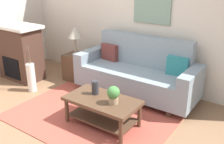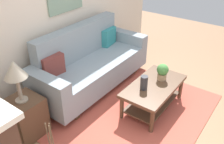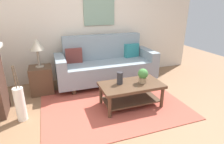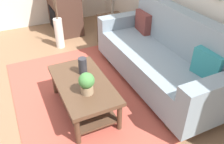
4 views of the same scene
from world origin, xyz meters
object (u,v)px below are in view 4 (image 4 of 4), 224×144
(couch, at_px, (161,58))
(coffee_table, at_px, (83,90))
(tabletop_vase, at_px, (83,66))
(throw_pillow_maroon, at_px, (143,22))
(fireplace, at_px, (63,3))
(floor_vase, at_px, (59,33))
(throw_pillow_teal, at_px, (208,64))
(potted_plant_tabletop, at_px, (87,83))
(side_table, at_px, (112,31))

(couch, bearing_deg, coffee_table, -85.74)
(tabletop_vase, bearing_deg, throw_pillow_maroon, 115.86)
(coffee_table, bearing_deg, fireplace, 168.91)
(couch, height_order, floor_vase, couch)
(floor_vase, bearing_deg, fireplace, 155.70)
(throw_pillow_teal, xyz_separation_m, potted_plant_tabletop, (-0.40, -1.33, -0.11))
(tabletop_vase, height_order, side_table, tabletop_vase)
(throw_pillow_maroon, height_order, tabletop_vase, throw_pillow_maroon)
(tabletop_vase, distance_m, side_table, 1.70)
(throw_pillow_teal, distance_m, tabletop_vase, 1.48)
(throw_pillow_maroon, xyz_separation_m, floor_vase, (-1.04, -1.13, -0.40))
(coffee_table, distance_m, floor_vase, 1.83)
(throw_pillow_teal, xyz_separation_m, tabletop_vase, (-0.80, -1.23, -0.14))
(couch, xyz_separation_m, throw_pillow_maroon, (-0.70, 0.13, 0.25))
(throw_pillow_maroon, bearing_deg, floor_vase, -132.55)
(coffee_table, relative_size, potted_plant_tabletop, 4.20)
(potted_plant_tabletop, relative_size, floor_vase, 0.47)
(throw_pillow_teal, bearing_deg, side_table, -174.65)
(throw_pillow_maroon, distance_m, potted_plant_tabletop, 1.66)
(side_table, xyz_separation_m, floor_vase, (-0.32, -0.93, -0.00))
(side_table, relative_size, fireplace, 0.48)
(couch, xyz_separation_m, coffee_table, (0.09, -1.18, -0.12))
(coffee_table, bearing_deg, throw_pillow_maroon, 121.02)
(potted_plant_tabletop, relative_size, side_table, 0.47)
(couch, bearing_deg, tabletop_vase, -95.19)
(couch, distance_m, throw_pillow_teal, 0.75)
(throw_pillow_maroon, distance_m, throw_pillow_teal, 1.40)
(tabletop_vase, relative_size, side_table, 0.38)
(potted_plant_tabletop, height_order, fireplace, fireplace)
(throw_pillow_teal, bearing_deg, throw_pillow_maroon, 180.00)
(throw_pillow_teal, distance_m, fireplace, 3.24)
(floor_vase, bearing_deg, coffee_table, -5.60)
(coffee_table, distance_m, side_table, 1.87)
(couch, bearing_deg, throw_pillow_maroon, 169.81)
(throw_pillow_maroon, height_order, throw_pillow_teal, same)
(side_table, distance_m, fireplace, 1.23)
(coffee_table, xyz_separation_m, potted_plant_tabletop, (0.21, -0.02, 0.26))
(couch, xyz_separation_m, floor_vase, (-1.74, -1.00, -0.15))
(throw_pillow_maroon, bearing_deg, side_table, -164.62)
(couch, height_order, potted_plant_tabletop, couch)
(coffee_table, distance_m, fireplace, 2.59)
(floor_vase, bearing_deg, throw_pillow_teal, 24.89)
(coffee_table, distance_m, potted_plant_tabletop, 0.33)
(fireplace, bearing_deg, potted_plant_tabletop, -10.63)
(tabletop_vase, bearing_deg, floor_vase, 176.35)
(throw_pillow_maroon, distance_m, fireplace, 1.92)
(floor_vase, bearing_deg, potted_plant_tabletop, -5.54)
(tabletop_vase, bearing_deg, throw_pillow_teal, 57.06)
(coffee_table, xyz_separation_m, fireplace, (-2.52, 0.49, 0.27))
(potted_plant_tabletop, distance_m, fireplace, 2.78)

